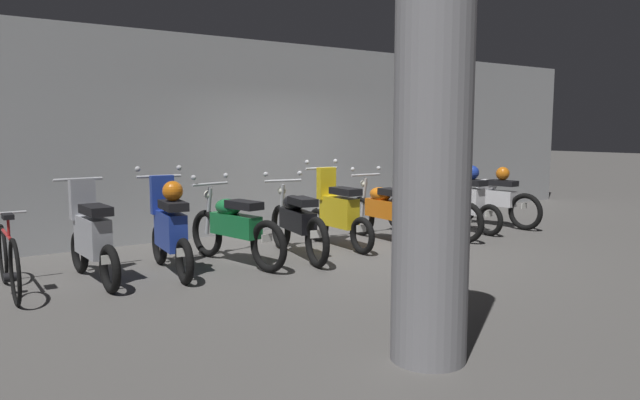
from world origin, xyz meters
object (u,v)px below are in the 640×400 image
Objects in this scene: motorbike_slot_6 at (431,207)px; motorbike_slot_7 at (463,198)px; motorbike_slot_4 at (338,212)px; support_pillar at (433,146)px; motorbike_slot_0 at (92,237)px; motorbike_slot_3 at (297,222)px; motorbike_slot_2 at (234,227)px; motorbike_slot_5 at (385,210)px; bicycle at (8,260)px; motorbike_slot_8 at (493,197)px; motorbike_slot_1 at (170,227)px.

motorbike_slot_7 is (0.88, 0.11, 0.08)m from motorbike_slot_6.
motorbike_slot_4 is 0.52× the size of support_pillar.
motorbike_slot_3 is at bearing -4.62° from motorbike_slot_0.
motorbike_slot_3 is (0.89, -0.11, 0.00)m from motorbike_slot_2.
support_pillar reaches higher than motorbike_slot_4.
motorbike_slot_5 reaches higher than bicycle.
motorbike_slot_4 is 1.76m from motorbike_slot_6.
support_pillar reaches higher than motorbike_slot_6.
motorbike_slot_3 is 3.96m from support_pillar.
motorbike_slot_1 is at bearing -178.52° from motorbike_slot_8.
motorbike_slot_1 is 4.38m from motorbike_slot_6.
support_pillar is at bearing -140.48° from motorbike_slot_7.
motorbike_slot_3 and motorbike_slot_5 have the same top height.
motorbike_slot_3 is 0.99× the size of motorbike_slot_8.
motorbike_slot_5 is at bearing 6.16° from motorbike_slot_3.
motorbike_slot_0 is 1.00× the size of motorbike_slot_1.
support_pillar is (-1.98, -3.88, 1.09)m from motorbike_slot_4.
motorbike_slot_0 is at bearing 111.66° from support_pillar.
motorbike_slot_7 is at bearing 39.52° from support_pillar.
motorbike_slot_8 is 1.13× the size of bicycle.
motorbike_slot_8 is (2.63, 0.07, 0.03)m from motorbike_slot_5.
motorbike_slot_4 is 0.88m from motorbike_slot_5.
support_pillar is (-4.62, -3.81, 1.05)m from motorbike_slot_7.
motorbike_slot_1 is 1.76m from motorbike_slot_3.
motorbike_slot_3 reaches higher than motorbike_slot_8.
motorbike_slot_2 is 1.15× the size of motorbike_slot_7.
motorbike_slot_2 reaches higher than bicycle.
bicycle is at bearing 176.92° from motorbike_slot_1.
motorbike_slot_2 is 1.77m from motorbike_slot_4.
motorbike_slot_7 is (6.14, -0.04, 0.04)m from motorbike_slot_0.
motorbike_slot_3 is at bearing -163.99° from motorbike_slot_4.
motorbike_slot_1 is 0.86× the size of motorbike_slot_6.
motorbike_slot_1 reaches higher than motorbike_slot_5.
motorbike_slot_5 is 1.13× the size of bicycle.
motorbike_slot_2 is 0.89m from motorbike_slot_3.
motorbike_slot_0 is 1.75m from motorbike_slot_2.
motorbike_slot_4 is (1.76, 0.14, 0.04)m from motorbike_slot_2.
motorbike_slot_5 is 0.88m from motorbike_slot_6.
motorbike_slot_2 is at bearing -3.25° from motorbike_slot_0.
motorbike_slot_8 is at bearing 0.47° from bicycle.
motorbike_slot_4 reaches higher than bicycle.
motorbike_slot_7 is 0.88m from motorbike_slot_8.
motorbike_slot_0 is 0.86× the size of motorbike_slot_6.
motorbike_slot_8 is (4.38, 0.26, 0.03)m from motorbike_slot_3.
motorbike_slot_8 is (1.76, 0.19, 0.04)m from motorbike_slot_6.
motorbike_slot_1 is 3.51m from motorbike_slot_5.
bicycle is (-7.00, 0.02, -0.20)m from motorbike_slot_7.
motorbike_slot_0 is 0.86× the size of motorbike_slot_8.
motorbike_slot_0 is 0.87× the size of motorbike_slot_3.
motorbike_slot_6 is 1.00× the size of motorbike_slot_8.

